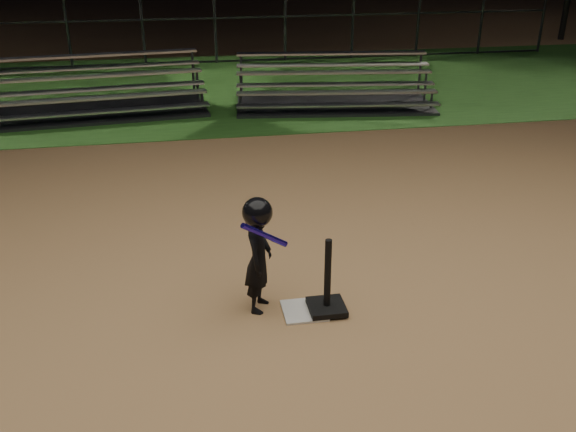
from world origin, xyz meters
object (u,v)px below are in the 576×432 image
object	(u,v)px
child_batter	(258,252)
bleacher_right	(334,96)
bleacher_left	(97,102)
home_plate	(304,311)
batting_tee	(327,297)

from	to	relation	value
child_batter	bleacher_right	world-z (taller)	child_batter
bleacher_left	bleacher_right	xyz separation A→B (m)	(5.10, -0.32, -0.01)
bleacher_left	child_batter	bearing A→B (deg)	-79.18
home_plate	bleacher_left	world-z (taller)	bleacher_left
batting_tee	bleacher_right	xyz separation A→B (m)	(2.00, 7.98, 0.04)
child_batter	batting_tee	bearing A→B (deg)	-84.84
bleacher_right	home_plate	bearing A→B (deg)	-98.77
home_plate	child_batter	xyz separation A→B (m)	(-0.45, 0.16, 0.66)
bleacher_right	bleacher_left	bearing A→B (deg)	-176.66
batting_tee	child_batter	world-z (taller)	child_batter
batting_tee	bleacher_right	distance (m)	8.23
home_plate	child_batter	bearing A→B (deg)	160.72
batting_tee	child_batter	size ratio (longest dim) A/B	0.65
home_plate	child_batter	world-z (taller)	child_batter
home_plate	bleacher_right	size ratio (longest dim) A/B	0.10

